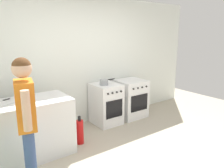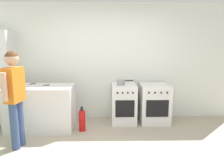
% 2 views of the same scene
% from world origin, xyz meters
% --- Properties ---
extents(ground_plane, '(8.00, 8.00, 0.00)m').
position_xyz_m(ground_plane, '(0.00, 0.00, 0.00)').
color(ground_plane, '#ADA38E').
extents(back_wall, '(6.00, 0.10, 2.60)m').
position_xyz_m(back_wall, '(0.00, 1.95, 1.30)').
color(back_wall, silver).
rests_on(back_wall, ground).
extents(counter_unit, '(1.30, 0.70, 0.90)m').
position_xyz_m(counter_unit, '(-1.35, 1.20, 0.45)').
color(counter_unit, silver).
rests_on(counter_unit, ground).
extents(oven_left, '(0.53, 0.62, 0.85)m').
position_xyz_m(oven_left, '(0.35, 1.58, 0.43)').
color(oven_left, white).
rests_on(oven_left, ground).
extents(oven_right, '(0.62, 0.62, 0.85)m').
position_xyz_m(oven_right, '(1.02, 1.58, 0.43)').
color(oven_right, white).
rests_on(oven_right, ground).
extents(pot, '(0.35, 0.17, 0.11)m').
position_xyz_m(pot, '(0.28, 1.54, 0.91)').
color(pot, gray).
rests_on(pot, oven_left).
extents(knife_bread, '(0.33, 0.16, 0.01)m').
position_xyz_m(knife_bread, '(-1.67, 1.11, 0.90)').
color(knife_bread, silver).
rests_on(knife_bread, counter_unit).
extents(knife_chef, '(0.28, 0.20, 0.01)m').
position_xyz_m(knife_chef, '(-1.31, 1.22, 0.90)').
color(knife_chef, silver).
rests_on(knife_chef, counter_unit).
extents(knife_paring, '(0.20, 0.10, 0.01)m').
position_xyz_m(knife_paring, '(-1.59, 1.40, 0.91)').
color(knife_paring, silver).
rests_on(knife_paring, counter_unit).
extents(person, '(0.26, 0.56, 1.62)m').
position_xyz_m(person, '(-1.52, 0.44, 0.97)').
color(person, '#384C7A').
rests_on(person, ground).
extents(fire_extinguisher, '(0.13, 0.13, 0.50)m').
position_xyz_m(fire_extinguisher, '(-0.52, 1.10, 0.22)').
color(fire_extinguisher, red).
rests_on(fire_extinguisher, ground).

